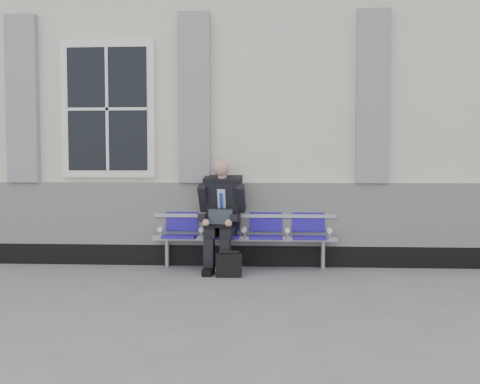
{
  "coord_description": "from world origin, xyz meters",
  "views": [
    {
      "loc": [
        2.69,
        -6.15,
        1.5
      ],
      "look_at": [
        2.28,
        0.9,
        1.1
      ],
      "focal_mm": 40.0,
      "sensor_mm": 36.0,
      "label": 1
    }
  ],
  "objects": [
    {
      "name": "station_building",
      "position": [
        -0.02,
        3.47,
        2.22
      ],
      "size": [
        14.4,
        4.4,
        4.49
      ],
      "color": "beige",
      "rests_on": "ground"
    },
    {
      "name": "businessman",
      "position": [
        2.01,
        1.18,
        0.82
      ],
      "size": [
        0.66,
        0.88,
        1.53
      ],
      "color": "black",
      "rests_on": "ground"
    },
    {
      "name": "bench",
      "position": [
        2.32,
        1.32,
        0.55
      ],
      "size": [
        2.6,
        0.47,
        0.91
      ],
      "color": "#9EA0A3",
      "rests_on": "ground"
    },
    {
      "name": "ground",
      "position": [
        0.0,
        0.0,
        0.0
      ],
      "size": [
        70.0,
        70.0,
        0.0
      ],
      "primitive_type": "plane",
      "color": "slate",
      "rests_on": "ground"
    },
    {
      "name": "briefcase",
      "position": [
        2.14,
        0.72,
        0.16
      ],
      "size": [
        0.35,
        0.17,
        0.34
      ],
      "color": "black",
      "rests_on": "ground"
    }
  ]
}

